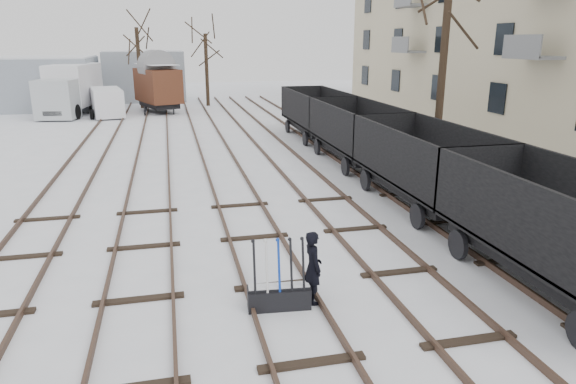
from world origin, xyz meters
name	(u,v)px	position (x,y,z in m)	size (l,w,h in m)	color
ground	(276,286)	(0.00, 0.00, 0.00)	(120.00, 120.00, 0.00)	white
tracks	(217,156)	(0.00, 13.67, 0.07)	(13.90, 52.00, 0.16)	black
shed_left	(30,83)	(-13.00, 36.00, 2.05)	(10.00, 8.00, 4.10)	#99A4AD
shed_right	(146,75)	(-4.00, 40.00, 2.25)	(7.00, 6.00, 4.50)	#99A4AD
ground_frame	(279,295)	(-0.14, -0.96, 0.28)	(1.33, 0.53, 1.49)	black
worker	(313,267)	(0.61, -0.86, 0.79)	(0.58, 0.38, 1.59)	black
freight_wagon_a	(562,248)	(6.00, -1.61, 1.02)	(2.60, 6.51, 2.66)	black
freight_wagon_b	(423,176)	(6.00, 4.79, 1.02)	(2.60, 6.51, 2.66)	black
freight_wagon_c	(356,141)	(6.00, 11.19, 1.02)	(2.60, 6.51, 2.66)	black
freight_wagon_d	(316,120)	(6.00, 17.59, 1.02)	(2.60, 6.51, 2.66)	black
box_van_wagon	(158,84)	(-2.81, 30.79, 2.12)	(3.96, 5.32, 3.63)	black
lorry	(71,89)	(-9.13, 31.06, 1.88)	(3.56, 8.31, 3.65)	black
panel_van	(107,102)	(-6.44, 29.32, 1.05)	(2.76, 4.85, 2.01)	silver
tree_near	(443,68)	(8.29, 8.12, 4.32)	(0.30, 0.30, 8.64)	black
tree_far_left	(140,68)	(-4.19, 33.82, 3.18)	(0.30, 0.30, 6.35)	black
tree_far_right	(207,70)	(1.21, 34.18, 2.95)	(0.30, 0.30, 5.90)	black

